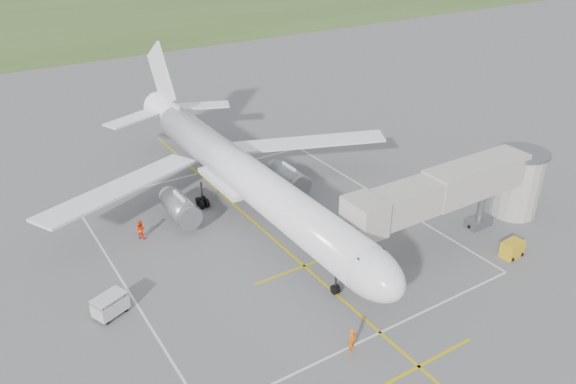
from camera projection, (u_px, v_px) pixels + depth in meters
ground at (248, 217)px, 56.07m from camera, size 700.00×700.00×0.00m
grass_strip at (19, 16)px, 153.42m from camera, size 700.00×120.00×0.02m
apron_markings at (279, 244)px, 51.70m from camera, size 28.20×60.00×0.01m
airliner at (243, 175)px, 54.60m from camera, size 38.93×46.75×13.52m
jet_bridge at (469, 189)px, 51.24m from camera, size 23.40×5.00×7.20m
gpu_unit at (512, 249)px, 49.63m from camera, size 2.03×1.49×1.47m
baggage_cart at (110, 306)px, 42.43m from camera, size 2.90×2.35×1.75m
ramp_worker_nose at (352, 340)px, 39.00m from camera, size 0.82×0.69×1.91m
ramp_worker_wing at (140, 229)px, 52.19m from camera, size 1.14×1.16×1.88m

